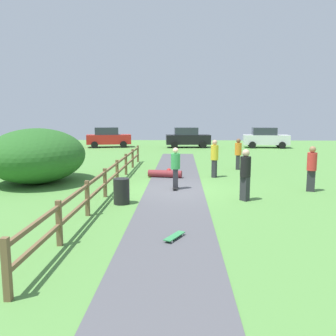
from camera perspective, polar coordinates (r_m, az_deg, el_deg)
name	(u,v)px	position (r m, az deg, el deg)	size (l,w,h in m)	color
ground_plane	(174,190)	(14.85, 1.01, -3.58)	(60.00, 60.00, 0.00)	#568E42
asphalt_path	(174,190)	(14.85, 1.01, -3.54)	(2.40, 28.00, 0.02)	#515156
wooden_fence	(112,174)	(15.00, -8.96, -0.96)	(0.12, 18.12, 1.10)	brown
bush_large	(37,156)	(17.51, -20.12, 1.87)	(4.29, 5.15, 2.49)	#286023
trash_bin	(122,191)	(12.65, -7.40, -3.68)	(0.56, 0.56, 0.90)	black
skater_riding	(176,166)	(14.86, 1.21, 0.28)	(0.39, 0.81, 1.73)	black
skater_fallen	(165,174)	(17.87, -0.44, -0.88)	(1.71, 1.39, 0.36)	maroon
skateboard_loose	(175,236)	(9.12, 1.04, -10.78)	(0.54, 0.80, 0.08)	#338C4C
bystander_red	(312,166)	(15.61, 21.87, 0.23)	(0.48, 0.48, 1.85)	#2D2D33
bystander_yellow	(214,157)	(17.96, 7.40, 1.81)	(0.49, 0.49, 1.87)	#2D2D33
bystander_orange	(238,152)	(20.80, 11.08, 2.44)	(0.47, 0.47, 1.77)	#2D2D33
bystander_black	(245,172)	(13.19, 12.19, -0.67)	(0.53, 0.53, 1.88)	#2D2D33
parked_car_red	(108,137)	(35.26, -9.48, 4.83)	(4.47, 2.67, 1.92)	red
parked_car_white	(266,138)	(35.47, 15.24, 4.67)	(4.33, 2.27, 1.92)	silver
parked_car_black	(187,137)	(34.55, 3.11, 4.87)	(4.32, 2.26, 1.92)	black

